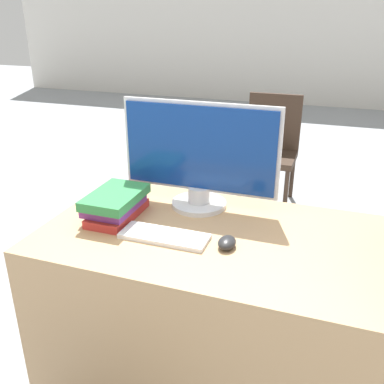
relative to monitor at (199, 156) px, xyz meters
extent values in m
cube|color=silver|center=(0.11, 6.25, 0.42)|extent=(12.00, 0.06, 2.80)
cube|color=tan|center=(0.11, -0.21, -0.60)|extent=(1.25, 0.74, 0.76)
cylinder|color=silver|center=(0.00, 0.00, -0.21)|extent=(0.23, 0.23, 0.02)
cylinder|color=silver|center=(0.00, 0.00, -0.17)|extent=(0.09, 0.09, 0.07)
cube|color=silver|center=(0.00, 0.00, 0.04)|extent=(0.65, 0.01, 0.37)
cube|color=navy|center=(0.00, 0.00, 0.04)|extent=(0.62, 0.02, 0.34)
cube|color=white|center=(-0.03, -0.31, -0.21)|extent=(0.32, 0.12, 0.02)
ellipsoid|color=#262626|center=(0.20, -0.30, -0.20)|extent=(0.06, 0.09, 0.04)
cube|color=#B72D28|center=(-0.27, -0.21, -0.20)|extent=(0.15, 0.28, 0.03)
cube|color=#7A3384|center=(-0.28, -0.21, -0.16)|extent=(0.17, 0.24, 0.04)
cube|color=#2D7F42|center=(-0.27, -0.22, -0.13)|extent=(0.18, 0.27, 0.04)
cylinder|color=#38281E|center=(-0.20, 1.64, -0.79)|extent=(0.04, 0.04, 0.38)
cylinder|color=#38281E|center=(0.18, 1.64, -0.79)|extent=(0.04, 0.04, 0.38)
cylinder|color=#38281E|center=(-0.20, 2.02, -0.79)|extent=(0.04, 0.04, 0.38)
cylinder|color=#38281E|center=(0.18, 2.02, -0.79)|extent=(0.04, 0.04, 0.38)
cube|color=#38281E|center=(-0.01, 1.83, -0.58)|extent=(0.44, 0.44, 0.05)
cube|color=#38281E|center=(-0.01, 2.03, -0.32)|extent=(0.44, 0.04, 0.47)
camera|label=1|loc=(0.52, -1.56, 0.54)|focal=40.00mm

